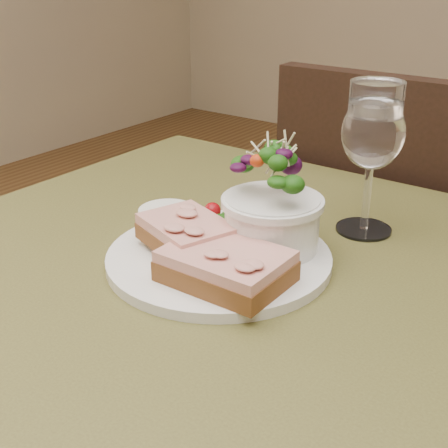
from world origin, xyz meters
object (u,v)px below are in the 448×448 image
Objects in this scene: sandwich_front at (226,266)px; dinner_plate at (219,258)px; cafe_table at (221,353)px; wine_glass at (373,137)px; salad_bowl at (273,199)px; ramekin at (167,221)px; chair_far at (401,355)px; sandwich_back at (187,233)px.

dinner_plate is at bearing 133.09° from sandwich_front.
wine_glass is at bearing 70.09° from cafe_table.
salad_bowl is at bearing 52.09° from dinner_plate.
sandwich_front is at bearing -20.79° from ramekin.
sandwich_front is at bearing -87.24° from salad_bowl.
sandwich_front is (0.01, -0.64, 0.49)m from chair_far.
sandwich_front reaches higher than dinner_plate.
sandwich_front is 0.99× the size of salad_bowl.
sandwich_front is at bearing -42.59° from cafe_table.
ramekin is 0.49× the size of salad_bowl.
ramekin reaches higher than sandwich_front.
cafe_table is 0.17m from ramekin.
cafe_table is 0.71m from chair_far.
chair_far is at bearing 88.64° from cafe_table.
chair_far is 7.25× the size of sandwich_back.
sandwich_back is at bearing -152.17° from dinner_plate.
salad_bowl is at bearing 76.96° from cafe_table.
sandwich_front is 0.08m from sandwich_back.
sandwich_back reaches higher than ramekin.
cafe_table is 0.15m from sandwich_back.
sandwich_front is 0.10m from salad_bowl.
cafe_table is 0.31m from wine_glass.
sandwich_front is at bearing 90.07° from chair_far.
salad_bowl is 0.73× the size of wine_glass.
ramekin is (-0.11, -0.59, 0.49)m from chair_far.
salad_bowl is (0.04, 0.05, 0.07)m from dinner_plate.
chair_far reaches higher than sandwich_front.
sandwich_back reaches higher than dinner_plate.
dinner_plate is 4.12× the size of ramekin.
ramekin is at bearing -156.80° from salad_bowl.
sandwich_front is 2.02× the size of ramekin.
sandwich_back is 0.98× the size of salad_bowl.
dinner_plate is 2.06× the size of sandwich_back.
sandwich_front is 1.01× the size of sandwich_back.
dinner_plate is 0.09m from salad_bowl.
chair_far is at bearing 79.22° from ramekin.
chair_far is 0.78m from ramekin.
ramekin is (-0.12, 0.05, 0.00)m from sandwich_front.
dinner_plate is at bearing 46.69° from sandwich_back.
wine_glass reaches higher than sandwich_front.
chair_far reaches higher than ramekin.
sandwich_back is (-0.07, -0.61, 0.49)m from chair_far.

